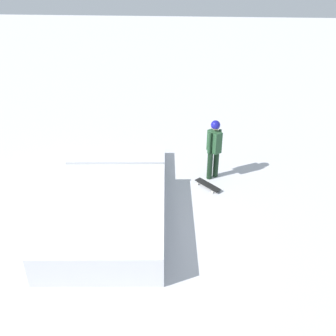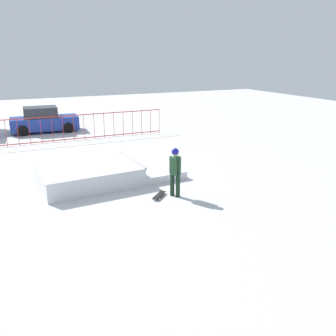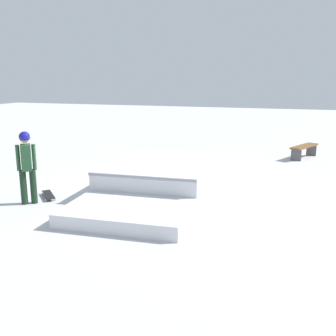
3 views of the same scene
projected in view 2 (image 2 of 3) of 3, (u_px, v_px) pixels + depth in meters
name	position (u px, v px, depth m)	size (l,w,h in m)	color
ground_plane	(88.00, 180.00, 14.27)	(60.00, 60.00, 0.00)	silver
skate_ramp	(101.00, 174.00, 13.96)	(5.57, 2.97, 0.74)	silver
skater	(175.00, 169.00, 12.37)	(0.44, 0.41, 1.73)	black
skateboard	(159.00, 195.00, 12.55)	(0.71, 0.70, 0.09)	black
perimeter_fence	(58.00, 129.00, 20.28)	(12.50, 0.12, 1.50)	#B22D23
parked_car_blue	(44.00, 121.00, 22.99)	(4.18, 2.09, 1.60)	#1E3899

